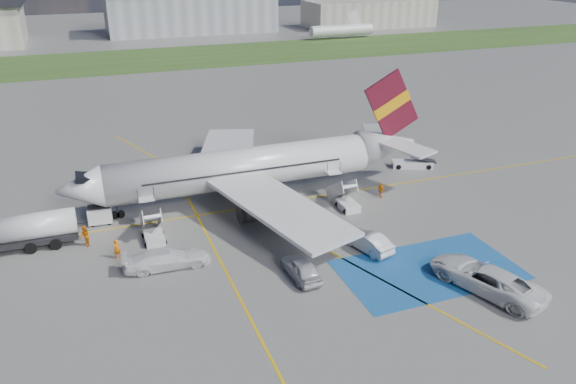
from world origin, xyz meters
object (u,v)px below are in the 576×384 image
belt_loader (413,164)px  van_white_b (167,256)px  gpu_cart (100,216)px  fuel_tanker (21,235)px  van_white_a (487,275)px  airliner (255,166)px  car_silver_b (368,241)px  car_silver_a (301,268)px

belt_loader → van_white_b: size_ratio=1.00×
van_white_b → gpu_cart: bearing=27.5°
fuel_tanker → van_white_a: 37.31m
airliner → van_white_a: 24.43m
fuel_tanker → airliner: bearing=8.7°
airliner → fuel_tanker: (-21.47, -3.12, -2.11)m
gpu_cart → van_white_b: 10.81m
airliner → van_white_a: airliner is taller
gpu_cart → airliner: bearing=5.9°
airliner → van_white_b: size_ratio=7.23×
car_silver_b → van_white_b: bearing=-27.0°
car_silver_b → fuel_tanker: bearing=-37.3°
gpu_cart → car_silver_b: (20.58, -12.90, 0.00)m
fuel_tanker → car_silver_b: fuel_tanker is taller
van_white_b → car_silver_a: bearing=-114.9°
airliner → van_white_b: (-10.65, -10.39, -2.40)m
gpu_cart → van_white_a: van_white_a is taller
car_silver_b → van_white_b: van_white_b is taller
airliner → car_silver_a: 15.67m
airliner → belt_loader: 19.76m
car_silver_a → van_white_a: van_white_a is taller
car_silver_a → gpu_cart: bearing=-50.4°
belt_loader → van_white_b: 32.46m
car_silver_a → van_white_b: bearing=-31.4°
airliner → gpu_cart: (-15.10, -0.54, -2.61)m
car_silver_a → airliner: bearing=-98.0°
gpu_cart → belt_loader: bearing=7.7°
van_white_b → van_white_a: bearing=-114.7°
car_silver_b → van_white_a: van_white_a is taller
fuel_tanker → belt_loader: 41.22m
airliner → van_white_a: (10.83, -21.79, -2.14)m
airliner → belt_loader: (19.44, 1.76, -3.03)m
fuel_tanker → gpu_cart: fuel_tanker is taller
belt_loader → van_white_a: 25.10m
fuel_tanker → gpu_cart: (6.37, 2.58, -0.50)m
gpu_cart → van_white_a: (25.93, -21.25, 0.47)m
car_silver_a → car_silver_b: size_ratio=0.97×
airliner → belt_loader: size_ratio=7.26×
fuel_tanker → van_white_a: bearing=-29.6°
car_silver_b → airliner: bearing=-84.2°
fuel_tanker → van_white_a: size_ratio=1.34×
airliner → gpu_cart: bearing=-177.9°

